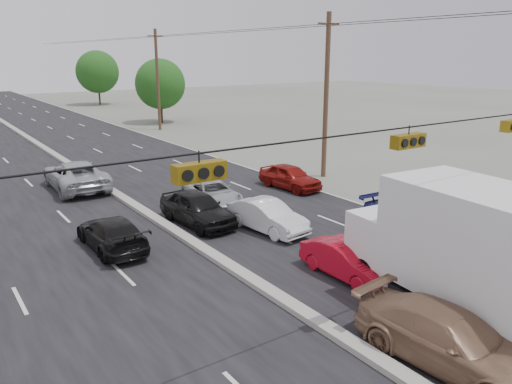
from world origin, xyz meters
TOP-DOWN VIEW (x-y plane):
  - ground at (0.00, 0.00)m, footprint 200.00×200.00m
  - road_surface at (0.00, 30.00)m, footprint 20.00×160.00m
  - center_median at (0.00, 30.00)m, footprint 0.50×160.00m
  - utility_pole_right_b at (12.50, 15.00)m, footprint 1.60×0.30m
  - utility_pole_right_c at (12.50, 40.00)m, footprint 1.60×0.30m
  - traffic_signals at (1.40, 0.00)m, footprint 25.00×0.30m
  - tree_right_mid at (15.00, 45.00)m, footprint 5.60×5.60m
  - tree_right_far at (16.00, 70.00)m, footprint 6.40×6.40m
  - box_truck at (3.90, -0.46)m, footprint 3.52×8.17m
  - tan_sedan at (1.40, -1.81)m, footprint 2.46×5.11m
  - red_sedan at (3.00, 3.31)m, footprint 1.34×3.76m
  - queue_car_a at (1.40, 11.32)m, footprint 2.11×4.64m
  - queue_car_b at (3.50, 8.77)m, footprint 1.90×4.24m
  - queue_car_c at (3.50, 13.57)m, footprint 2.67×4.74m
  - queue_car_d at (7.94, 4.29)m, footprint 2.45×5.31m
  - queue_car_e at (8.84, 13.86)m, footprint 2.04×4.26m
  - oncoming_near at (-2.85, 10.60)m, footprint 1.83×4.50m
  - oncoming_far at (-1.40, 20.80)m, footprint 2.91×6.02m

SIDE VIEW (x-z plane):
  - ground at x=0.00m, z-range 0.00..0.00m
  - road_surface at x=0.00m, z-range -0.01..0.01m
  - center_median at x=0.00m, z-range 0.00..0.20m
  - red_sedan at x=3.00m, z-range 0.00..1.23m
  - queue_car_c at x=3.50m, z-range 0.00..1.25m
  - oncoming_near at x=-2.85m, z-range 0.00..1.30m
  - queue_car_b at x=3.50m, z-range 0.00..1.35m
  - queue_car_e at x=8.84m, z-range 0.00..1.41m
  - tan_sedan at x=1.40m, z-range 0.00..1.44m
  - queue_car_d at x=7.94m, z-range 0.00..1.50m
  - queue_car_a at x=1.40m, z-range 0.00..1.54m
  - oncoming_far at x=-1.40m, z-range 0.00..1.65m
  - box_truck at x=3.90m, z-range 0.05..4.08m
  - tree_right_mid at x=15.00m, z-range 0.77..7.91m
  - tree_right_far at x=16.00m, z-range 0.88..9.04m
  - utility_pole_right_b at x=12.50m, z-range 0.11..10.11m
  - utility_pole_right_c at x=12.50m, z-range 0.11..10.11m
  - traffic_signals at x=1.40m, z-range 5.22..5.77m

